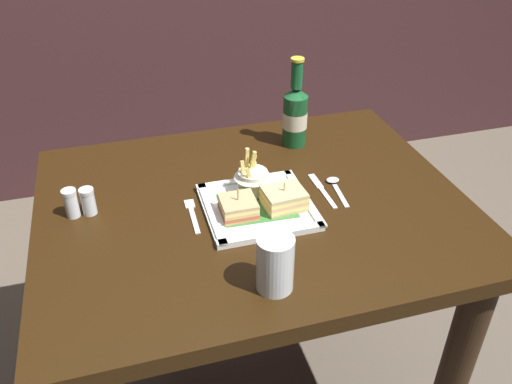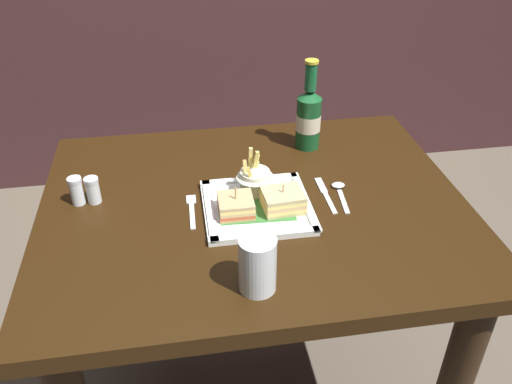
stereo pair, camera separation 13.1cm
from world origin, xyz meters
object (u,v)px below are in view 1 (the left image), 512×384
object	(u,v)px
sandwich_half_right	(284,199)
salt_shaker	(71,205)
water_glass	(275,266)
knife	(321,189)
fork	(192,214)
pepper_shaker	(89,203)
beer_bottle	(295,114)
sandwich_half_left	(238,207)
spoon	(335,184)
square_plate	(259,207)
fries_cup	(253,177)
dining_table	(253,247)

from	to	relation	value
sandwich_half_right	salt_shaker	distance (m)	0.51
water_glass	knife	xyz separation A→B (m)	(0.23, 0.31, -0.05)
water_glass	salt_shaker	distance (m)	0.54
fork	salt_shaker	world-z (taller)	salt_shaker
pepper_shaker	beer_bottle	bearing A→B (deg)	18.32
sandwich_half_left	spoon	world-z (taller)	sandwich_half_left
beer_bottle	water_glass	bearing A→B (deg)	-113.18
water_glass	beer_bottle	bearing A→B (deg)	66.82
water_glass	square_plate	bearing A→B (deg)	80.34
water_glass	fork	bearing A→B (deg)	111.51
knife	salt_shaker	xyz separation A→B (m)	(-0.63, 0.06, 0.03)
fork	spoon	distance (m)	0.39
beer_bottle	water_glass	world-z (taller)	beer_bottle
square_plate	fries_cup	distance (m)	0.08
sandwich_half_right	salt_shaker	size ratio (longest dim) A/B	1.40
sandwich_half_right	water_glass	size ratio (longest dim) A/B	0.84
dining_table	fork	world-z (taller)	fork
fork	pepper_shaker	size ratio (longest dim) A/B	2.05
square_plate	sandwich_half_right	size ratio (longest dim) A/B	2.49
sandwich_half_left	salt_shaker	size ratio (longest dim) A/B	1.14
sandwich_half_right	spoon	world-z (taller)	sandwich_half_right
sandwich_half_right	spoon	bearing A→B (deg)	21.90
beer_bottle	salt_shaker	world-z (taller)	beer_bottle
square_plate	beer_bottle	xyz separation A→B (m)	(0.20, 0.30, 0.09)
water_glass	sandwich_half_left	bearing A→B (deg)	92.58
fork	knife	distance (m)	0.35
sandwich_half_left	knife	size ratio (longest dim) A/B	0.51
knife	fries_cup	bearing A→B (deg)	171.41
sandwich_half_left	sandwich_half_right	size ratio (longest dim) A/B	0.82
water_glass	knife	distance (m)	0.39
fries_cup	water_glass	bearing A→B (deg)	-98.24
knife	spoon	size ratio (longest dim) A/B	1.22
pepper_shaker	salt_shaker	bearing A→B (deg)	180.00
sandwich_half_right	dining_table	bearing A→B (deg)	138.96
sandwich_half_left	water_glass	size ratio (longest dim) A/B	0.68
square_plate	sandwich_half_left	world-z (taller)	sandwich_half_left
sandwich_half_right	pepper_shaker	size ratio (longest dim) A/B	1.49
fries_cup	salt_shaker	world-z (taller)	fries_cup
pepper_shaker	water_glass	bearing A→B (deg)	-46.07
knife	sandwich_half_right	bearing A→B (deg)	-154.45
beer_bottle	pepper_shaker	xyz separation A→B (m)	(-0.60, -0.20, -0.07)
sandwich_half_right	beer_bottle	world-z (taller)	beer_bottle
dining_table	sandwich_half_right	world-z (taller)	sandwich_half_right
sandwich_half_right	beer_bottle	size ratio (longest dim) A/B	0.39
square_plate	sandwich_half_left	distance (m)	0.07
sandwich_half_right	fries_cup	xyz separation A→B (m)	(-0.06, 0.09, 0.02)
beer_bottle	fork	xyz separation A→B (m)	(-0.36, -0.27, -0.10)
sandwich_half_left	sandwich_half_right	world-z (taller)	sandwich_half_left
knife	fork	bearing A→B (deg)	-177.48
fries_cup	knife	bearing A→B (deg)	-8.59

